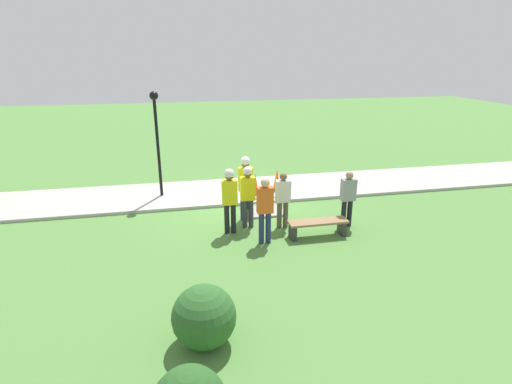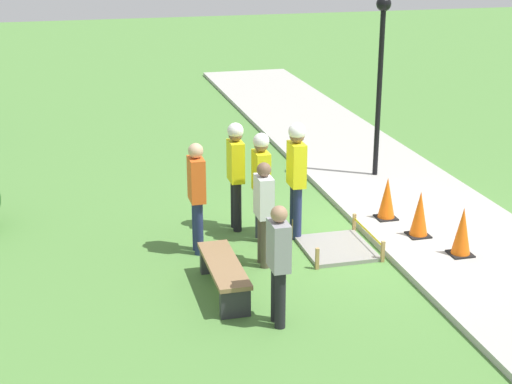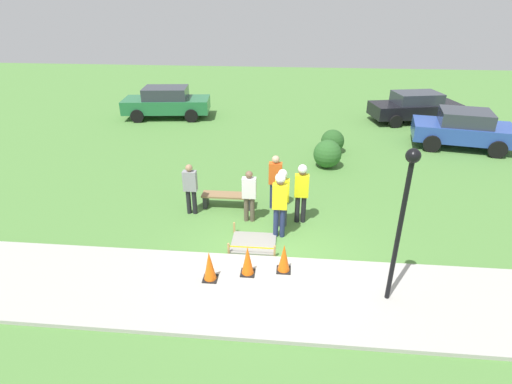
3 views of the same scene
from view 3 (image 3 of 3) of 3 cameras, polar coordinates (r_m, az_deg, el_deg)
name	(u,v)px [view 3 (image 3 of 3)]	position (r m, az deg, el deg)	size (l,w,h in m)	color
ground_plane	(273,259)	(10.29, 2.49, -9.61)	(60.00, 60.00, 0.00)	#51843D
sidewalk	(270,294)	(9.19, 2.02, -14.36)	(28.00, 2.74, 0.10)	#ADAAA3
wet_concrete_patch	(253,243)	(10.83, -0.36, -7.31)	(1.24, 1.09, 0.33)	gray
traffic_cone_near_patch	(210,266)	(9.34, -6.65, -10.44)	(0.34, 0.34, 0.76)	black
traffic_cone_far_patch	(248,260)	(9.45, -1.21, -9.75)	(0.34, 0.34, 0.75)	black
traffic_cone_sidewalk_edge	(284,258)	(9.57, 4.02, -9.39)	(0.34, 0.34, 0.72)	black
park_bench	(228,198)	(12.53, -4.07, -0.87)	(1.60, 0.44, 0.45)	#2D2D33
worker_supervisor	(282,193)	(11.18, 3.74, -0.15)	(0.40, 0.26, 1.78)	#383D47
worker_assistant	(280,199)	(10.62, 3.42, -1.00)	(0.40, 0.28, 1.92)	navy
worker_trainee	(302,188)	(11.42, 6.52, 0.53)	(0.40, 0.26, 1.82)	black
bystander_in_orange_shirt	(275,179)	(12.18, 2.77, 1.87)	(0.40, 0.23, 1.75)	navy
bystander_in_gray_shirt	(249,194)	(11.49, -0.98, -0.22)	(0.40, 0.22, 1.60)	brown
bystander_in_white_shirt	(190,186)	(12.05, -9.36, 0.78)	(0.40, 0.22, 1.61)	black
lamppost_near	(404,205)	(8.22, 20.39, -1.72)	(0.28, 0.28, 3.45)	black
parked_car_black	(415,107)	(22.81, 21.80, 11.23)	(4.80, 2.69, 1.54)	black
parked_car_blue	(463,128)	(19.63, 27.45, 8.06)	(4.36, 2.78, 1.62)	#28479E
parked_car_green	(167,102)	(22.55, -12.66, 12.42)	(4.73, 2.51, 1.63)	#236B3D
shrub_rounded_near	(333,141)	(17.28, 10.88, 7.15)	(0.97, 0.97, 0.97)	#285623
shrub_rounded_mid	(327,154)	(15.65, 10.17, 5.38)	(1.08, 1.08, 1.08)	#2D6028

